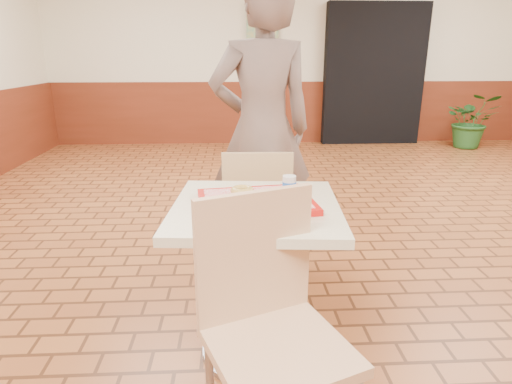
{
  "coord_description": "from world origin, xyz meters",
  "views": [
    {
      "loc": [
        -1.08,
        -2.15,
        1.44
      ],
      "look_at": [
        -0.98,
        -0.34,
        0.85
      ],
      "focal_mm": 30.0,
      "sensor_mm": 36.0,
      "label": 1
    }
  ],
  "objects_px": {
    "main_table": "(256,256)",
    "serving_tray": "(256,201)",
    "chair_main_front": "(269,316)",
    "potted_plant": "(472,121)",
    "chair_main_back": "(257,211)",
    "ring_donut": "(242,191)",
    "paper_cup": "(289,184)",
    "long_john_donut": "(274,199)",
    "customer": "(262,131)"
  },
  "relations": [
    {
      "from": "main_table",
      "to": "serving_tray",
      "type": "height_order",
      "value": "serving_tray"
    },
    {
      "from": "chair_main_front",
      "to": "potted_plant",
      "type": "bearing_deg",
      "value": 33.77
    },
    {
      "from": "chair_main_back",
      "to": "ring_donut",
      "type": "relative_size",
      "value": 8.29
    },
    {
      "from": "main_table",
      "to": "paper_cup",
      "type": "height_order",
      "value": "paper_cup"
    },
    {
      "from": "serving_tray",
      "to": "paper_cup",
      "type": "relative_size",
      "value": 6.26
    },
    {
      "from": "chair_main_front",
      "to": "serving_tray",
      "type": "height_order",
      "value": "chair_main_front"
    },
    {
      "from": "potted_plant",
      "to": "serving_tray",
      "type": "bearing_deg",
      "value": -127.63
    },
    {
      "from": "main_table",
      "to": "chair_main_front",
      "type": "xyz_separation_m",
      "value": [
        0.02,
        -0.51,
        0.02
      ]
    },
    {
      "from": "chair_main_back",
      "to": "long_john_donut",
      "type": "xyz_separation_m",
      "value": [
        0.03,
        -0.76,
        0.34
      ]
    },
    {
      "from": "customer",
      "to": "potted_plant",
      "type": "relative_size",
      "value": 2.22
    },
    {
      "from": "customer",
      "to": "paper_cup",
      "type": "distance_m",
      "value": 0.93
    },
    {
      "from": "paper_cup",
      "to": "customer",
      "type": "bearing_deg",
      "value": 94.07
    },
    {
      "from": "potted_plant",
      "to": "main_table",
      "type": "bearing_deg",
      "value": -127.63
    },
    {
      "from": "chair_main_back",
      "to": "potted_plant",
      "type": "distance_m",
      "value": 5.42
    },
    {
      "from": "chair_main_back",
      "to": "serving_tray",
      "type": "distance_m",
      "value": 0.76
    },
    {
      "from": "chair_main_back",
      "to": "ring_donut",
      "type": "xyz_separation_m",
      "value": [
        -0.1,
        -0.63,
        0.34
      ]
    },
    {
      "from": "chair_main_back",
      "to": "long_john_donut",
      "type": "bearing_deg",
      "value": 94.14
    },
    {
      "from": "customer",
      "to": "ring_donut",
      "type": "relative_size",
      "value": 17.62
    },
    {
      "from": "main_table",
      "to": "potted_plant",
      "type": "distance_m",
      "value": 5.98
    },
    {
      "from": "ring_donut",
      "to": "customer",
      "type": "bearing_deg",
      "value": 80.69
    },
    {
      "from": "chair_main_back",
      "to": "ring_donut",
      "type": "bearing_deg",
      "value": 82.4
    },
    {
      "from": "chair_main_front",
      "to": "paper_cup",
      "type": "xyz_separation_m",
      "value": [
        0.14,
        0.58,
        0.31
      ]
    },
    {
      "from": "serving_tray",
      "to": "paper_cup",
      "type": "bearing_deg",
      "value": 24.73
    },
    {
      "from": "main_table",
      "to": "ring_donut",
      "type": "distance_m",
      "value": 0.32
    },
    {
      "from": "main_table",
      "to": "chair_main_front",
      "type": "relative_size",
      "value": 0.81
    },
    {
      "from": "chair_main_front",
      "to": "serving_tray",
      "type": "relative_size",
      "value": 1.95
    },
    {
      "from": "main_table",
      "to": "chair_main_front",
      "type": "height_order",
      "value": "chair_main_front"
    },
    {
      "from": "customer",
      "to": "chair_main_front",
      "type": "bearing_deg",
      "value": 76.49
    },
    {
      "from": "potted_plant",
      "to": "customer",
      "type": "bearing_deg",
      "value": -133.57
    },
    {
      "from": "paper_cup",
      "to": "potted_plant",
      "type": "xyz_separation_m",
      "value": [
        3.49,
        4.66,
        -0.43
      ]
    },
    {
      "from": "serving_tray",
      "to": "long_john_donut",
      "type": "xyz_separation_m",
      "value": [
        0.08,
        -0.07,
        0.04
      ]
    },
    {
      "from": "chair_main_front",
      "to": "paper_cup",
      "type": "height_order",
      "value": "chair_main_front"
    },
    {
      "from": "main_table",
      "to": "chair_main_back",
      "type": "bearing_deg",
      "value": 86.42
    },
    {
      "from": "chair_main_front",
      "to": "serving_tray",
      "type": "distance_m",
      "value": 0.57
    },
    {
      "from": "long_john_donut",
      "to": "paper_cup",
      "type": "relative_size",
      "value": 1.85
    },
    {
      "from": "serving_tray",
      "to": "customer",
      "type": "bearing_deg",
      "value": 84.67
    },
    {
      "from": "potted_plant",
      "to": "chair_main_back",
      "type": "bearing_deg",
      "value": -131.75
    },
    {
      "from": "chair_main_back",
      "to": "potted_plant",
      "type": "bearing_deg",
      "value": -130.04
    },
    {
      "from": "chair_main_back",
      "to": "serving_tray",
      "type": "relative_size",
      "value": 1.78
    },
    {
      "from": "customer",
      "to": "long_john_donut",
      "type": "bearing_deg",
      "value": 78.39
    },
    {
      "from": "customer",
      "to": "serving_tray",
      "type": "distance_m",
      "value": 1.01
    },
    {
      "from": "customer",
      "to": "ring_donut",
      "type": "distance_m",
      "value": 0.95
    },
    {
      "from": "customer",
      "to": "chair_main_back",
      "type": "bearing_deg",
      "value": 70.01
    },
    {
      "from": "ring_donut",
      "to": "long_john_donut",
      "type": "height_order",
      "value": "long_john_donut"
    },
    {
      "from": "serving_tray",
      "to": "long_john_donut",
      "type": "bearing_deg",
      "value": -42.85
    },
    {
      "from": "main_table",
      "to": "paper_cup",
      "type": "relative_size",
      "value": 9.82
    },
    {
      "from": "ring_donut",
      "to": "long_john_donut",
      "type": "xyz_separation_m",
      "value": [
        0.14,
        -0.13,
        0.0
      ]
    },
    {
      "from": "long_john_donut",
      "to": "paper_cup",
      "type": "bearing_deg",
      "value": 59.98
    },
    {
      "from": "serving_tray",
      "to": "long_john_donut",
      "type": "relative_size",
      "value": 3.38
    },
    {
      "from": "paper_cup",
      "to": "main_table",
      "type": "bearing_deg",
      "value": -155.27
    }
  ]
}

